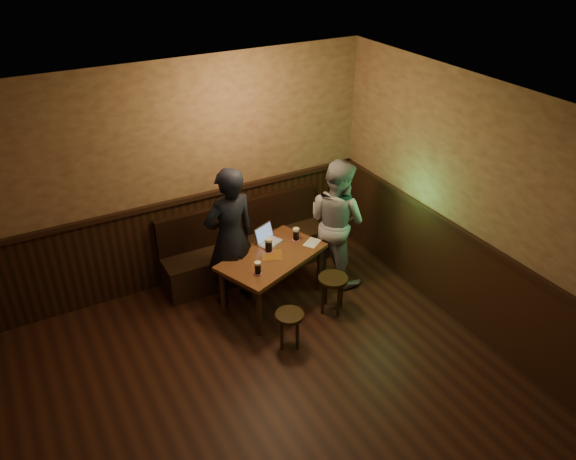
# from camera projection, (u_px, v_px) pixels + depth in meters

# --- Properties ---
(room) EXTENTS (5.04, 6.04, 2.84)m
(room) POSITION_uv_depth(u_px,v_px,m) (290.00, 326.00, 4.64)
(room) COLOR black
(room) RESTS_ON ground
(bench) EXTENTS (2.20, 0.50, 0.95)m
(bench) POSITION_uv_depth(u_px,v_px,m) (245.00, 250.00, 7.31)
(bench) COLOR black
(bench) RESTS_ON ground
(pub_table) EXTENTS (1.43, 1.12, 0.67)m
(pub_table) POSITION_uv_depth(u_px,v_px,m) (272.00, 261.00, 6.59)
(pub_table) COLOR #503017
(pub_table) RESTS_ON ground
(stool_left) EXTENTS (0.39, 0.39, 0.42)m
(stool_left) POSITION_uv_depth(u_px,v_px,m) (289.00, 320.00, 6.05)
(stool_left) COLOR black
(stool_left) RESTS_ON ground
(stool_right) EXTENTS (0.35, 0.35, 0.47)m
(stool_right) POSITION_uv_depth(u_px,v_px,m) (333.00, 284.00, 6.55)
(stool_right) COLOR black
(stool_right) RESTS_ON ground
(pint_left) EXTENTS (0.10, 0.10, 0.15)m
(pint_left) POSITION_uv_depth(u_px,v_px,m) (258.00, 268.00, 6.19)
(pint_left) COLOR maroon
(pint_left) RESTS_ON pub_table
(pint_mid) EXTENTS (0.11, 0.11, 0.18)m
(pint_mid) POSITION_uv_depth(u_px,v_px,m) (269.00, 245.00, 6.57)
(pint_mid) COLOR maroon
(pint_mid) RESTS_ON pub_table
(pint_right) EXTENTS (0.10, 0.10, 0.16)m
(pint_right) POSITION_uv_depth(u_px,v_px,m) (296.00, 234.00, 6.81)
(pint_right) COLOR maroon
(pint_right) RESTS_ON pub_table
(laptop) EXTENTS (0.37, 0.34, 0.21)m
(laptop) POSITION_uv_depth(u_px,v_px,m) (268.00, 238.00, 6.77)
(laptop) COLOR silver
(laptop) RESTS_ON pub_table
(menu) EXTENTS (0.27, 0.25, 0.00)m
(menu) POSITION_uv_depth(u_px,v_px,m) (312.00, 243.00, 6.79)
(menu) COLOR silver
(menu) RESTS_ON pub_table
(person_suit) EXTENTS (0.68, 0.49, 1.76)m
(person_suit) POSITION_uv_depth(u_px,v_px,m) (230.00, 238.00, 6.48)
(person_suit) COLOR black
(person_suit) RESTS_ON ground
(person_grey) EXTENTS (0.83, 0.94, 1.64)m
(person_grey) POSITION_uv_depth(u_px,v_px,m) (337.00, 221.00, 6.94)
(person_grey) COLOR gray
(person_grey) RESTS_ON ground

